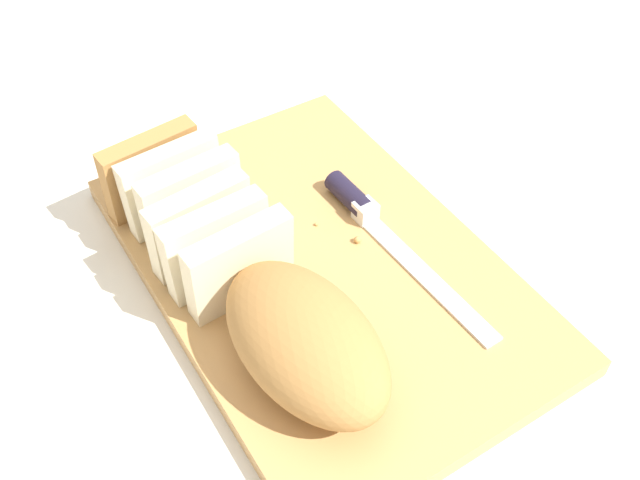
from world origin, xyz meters
name	(u,v)px	position (x,y,z in m)	size (l,w,h in m)	color
ground_plane	(320,276)	(0.00, 0.00, 0.00)	(3.00, 3.00, 0.00)	silver
cutting_board	(320,269)	(0.00, 0.00, 0.01)	(0.46, 0.30, 0.02)	tan
bread_loaf	(255,283)	(-0.02, 0.08, 0.06)	(0.36, 0.11, 0.08)	#A8753D
bread_knife	(368,215)	(0.02, -0.07, 0.03)	(0.24, 0.02, 0.02)	silver
crumb_near_knife	(359,242)	(0.00, -0.04, 0.02)	(0.01, 0.01, 0.01)	tan
crumb_near_loaf	(303,284)	(-0.02, 0.03, 0.02)	(0.00, 0.00, 0.00)	tan
crumb_stray_left	(316,224)	(0.04, -0.02, 0.02)	(0.00, 0.00, 0.00)	tan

